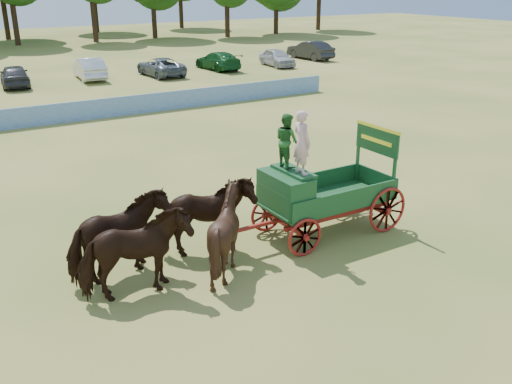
% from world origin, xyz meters
% --- Properties ---
extents(ground, '(160.00, 160.00, 0.00)m').
position_xyz_m(ground, '(0.00, 0.00, 0.00)').
color(ground, '#A78E4B').
rests_on(ground, ground).
extents(horse_lead_left, '(2.66, 1.37, 2.18)m').
position_xyz_m(horse_lead_left, '(-7.55, -0.41, 1.09)').
color(horse_lead_left, black).
rests_on(horse_lead_left, ground).
extents(horse_lead_right, '(2.76, 1.66, 2.18)m').
position_xyz_m(horse_lead_right, '(-7.55, 0.69, 1.09)').
color(horse_lead_right, black).
rests_on(horse_lead_right, ground).
extents(horse_wheel_left, '(2.19, 2.00, 2.19)m').
position_xyz_m(horse_wheel_left, '(-5.15, -0.41, 1.09)').
color(horse_wheel_left, black).
rests_on(horse_wheel_left, ground).
extents(horse_wheel_right, '(2.78, 1.71, 2.18)m').
position_xyz_m(horse_wheel_right, '(-5.15, 0.69, 1.09)').
color(horse_wheel_right, black).
rests_on(horse_wheel_right, ground).
extents(farm_dray, '(6.00, 2.00, 3.88)m').
position_xyz_m(farm_dray, '(-2.20, 0.15, 1.66)').
color(farm_dray, '#97270F').
rests_on(farm_dray, ground).
extents(sponsor_banner, '(26.00, 0.08, 1.05)m').
position_xyz_m(sponsor_banner, '(-1.00, 18.00, 0.53)').
color(sponsor_banner, '#1C4F99').
rests_on(sponsor_banner, ground).
extents(parked_cars, '(49.16, 7.22, 1.63)m').
position_xyz_m(parked_cars, '(-2.67, 30.10, 0.76)').
color(parked_cars, silver).
rests_on(parked_cars, ground).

